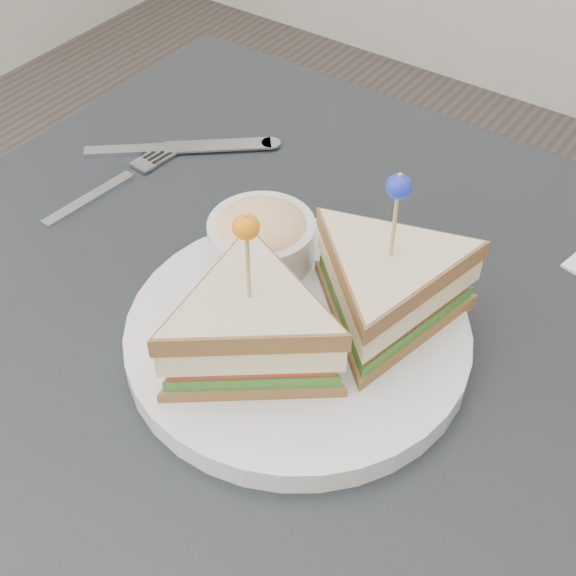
{
  "coord_description": "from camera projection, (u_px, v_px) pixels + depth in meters",
  "views": [
    {
      "loc": [
        0.29,
        -0.38,
        1.26
      ],
      "look_at": [
        0.01,
        0.01,
        0.8
      ],
      "focal_mm": 50.0,
      "sensor_mm": 36.0,
      "label": 1
    }
  ],
  "objects": [
    {
      "name": "table",
      "position": [
        273.0,
        386.0,
        0.75
      ],
      "size": [
        0.8,
        0.8,
        0.75
      ],
      "color": "black",
      "rests_on": "ground"
    },
    {
      "name": "plate_meal",
      "position": [
        309.0,
        306.0,
        0.65
      ],
      "size": [
        0.33,
        0.33,
        0.17
      ],
      "rotation": [
        0.0,
        0.0,
        0.13
      ],
      "color": "silver",
      "rests_on": "table"
    },
    {
      "name": "cutlery_knife",
      "position": [
        174.0,
        148.0,
        0.89
      ],
      "size": [
        0.18,
        0.15,
        0.01
      ],
      "rotation": [
        0.0,
        0.0,
        -0.88
      ],
      "color": "silver",
      "rests_on": "table"
    },
    {
      "name": "cutlery_fork",
      "position": [
        118.0,
        181.0,
        0.85
      ],
      "size": [
        0.04,
        0.18,
        0.01
      ],
      "rotation": [
        0.0,
        0.0,
        -0.09
      ],
      "color": "silver",
      "rests_on": "table"
    }
  ]
}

